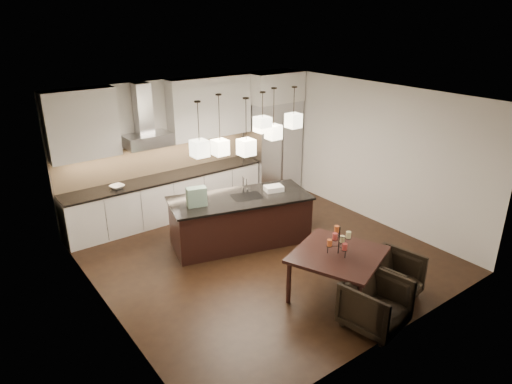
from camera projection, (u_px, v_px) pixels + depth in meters
floor at (263, 256)px, 8.14m from camera, size 5.50×5.50×0.02m
ceiling at (264, 97)px, 7.09m from camera, size 5.50×5.50×0.02m
wall_back at (184, 145)px, 9.68m from camera, size 5.50×0.02×2.80m
wall_front at (400, 246)px, 5.56m from camera, size 5.50×0.02×2.80m
wall_left at (99, 225)px, 6.10m from camera, size 0.02×5.50×2.80m
wall_right at (372, 153)px, 9.14m from camera, size 0.02×5.50×2.80m
refrigerator at (273, 147)px, 10.67m from camera, size 1.20×0.72×2.15m
fridge_panel at (274, 87)px, 10.15m from camera, size 1.26×0.72×0.65m
lower_cabinets at (168, 198)px, 9.44m from camera, size 4.21×0.62×0.88m
countertop at (166, 177)px, 9.27m from camera, size 4.21×0.66×0.04m
backsplash at (159, 158)px, 9.37m from camera, size 4.21×0.02×0.63m
upper_cab_left at (82, 125)px, 8.09m from camera, size 1.25×0.35×1.25m
upper_cab_right at (210, 107)px, 9.55m from camera, size 1.85×0.35×1.25m
hood_canopy at (148, 140)px, 8.84m from camera, size 0.90×0.52×0.24m
hood_chimney at (143, 108)px, 8.70m from camera, size 0.30×0.28×0.96m
fruit_bowl at (117, 187)px, 8.64m from camera, size 0.32×0.32×0.06m
island_body at (240, 221)px, 8.45m from camera, size 2.64×1.60×0.87m
island_top at (240, 198)px, 8.28m from camera, size 2.74×1.70×0.04m
faucet at (243, 185)px, 8.32m from camera, size 0.16×0.25×0.38m
tote_bag at (197, 197)px, 7.86m from camera, size 0.37×0.26×0.34m
food_container at (274, 188)px, 8.55m from camera, size 0.39×0.32×0.10m
dining_table at (336, 275)px, 6.86m from camera, size 1.59×1.59×0.73m
candelabra at (339, 240)px, 6.64m from camera, size 0.46×0.46×0.43m
candle_a at (342, 239)px, 6.77m from camera, size 0.10×0.10×0.10m
candle_b at (330, 243)px, 6.66m from camera, size 0.10×0.10×0.10m
candle_c at (345, 247)px, 6.55m from camera, size 0.10×0.10×0.10m
candle_d at (337, 229)px, 6.73m from camera, size 0.10×0.10×0.10m
candle_e at (335, 236)px, 6.51m from camera, size 0.10×0.10×0.10m
candle_f at (348, 235)px, 6.56m from camera, size 0.10×0.10×0.10m
armchair_left at (376, 304)px, 6.19m from camera, size 0.90×0.92×0.72m
armchair_right at (393, 277)px, 6.85m from camera, size 0.85×0.87×0.69m
pendant_a at (200, 148)px, 7.12m from camera, size 0.24×0.24×0.26m
pendant_b at (220, 147)px, 7.74m from camera, size 0.24×0.24×0.26m
pendant_c at (262, 124)px, 7.83m from camera, size 0.24×0.24×0.26m
pendant_d at (273, 132)px, 8.31m from camera, size 0.24×0.24×0.26m
pendant_e at (293, 121)px, 8.36m from camera, size 0.24×0.24×0.26m
pendant_f at (246, 147)px, 7.40m from camera, size 0.24×0.24×0.26m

